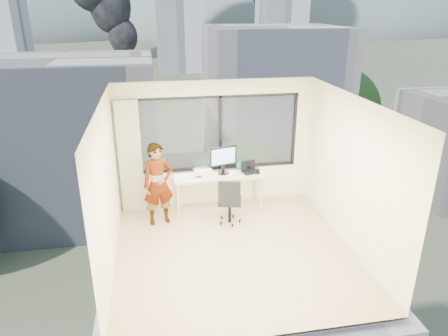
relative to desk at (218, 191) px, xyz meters
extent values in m
cube|color=#CFAB86|center=(0.00, -1.66, -0.38)|extent=(4.00, 4.00, 0.01)
cube|color=white|center=(0.00, -1.66, 2.23)|extent=(4.00, 4.00, 0.01)
cube|color=#F1E6BA|center=(0.00, -3.66, 0.93)|extent=(4.00, 0.01, 2.60)
cube|color=#F1E6BA|center=(-2.00, -1.66, 0.93)|extent=(0.01, 4.00, 2.60)
cube|color=#F1E6BA|center=(2.00, -1.66, 0.93)|extent=(0.01, 4.00, 2.60)
cube|color=beige|center=(-1.72, 0.22, 0.77)|extent=(0.45, 0.14, 2.30)
cube|color=beige|center=(0.00, 0.00, 0.00)|extent=(1.80, 0.60, 0.75)
imported|color=#2D2D33|center=(-1.21, -0.40, 0.43)|extent=(0.66, 0.50, 1.61)
cube|color=white|center=(-0.29, 0.18, 0.41)|extent=(0.38, 0.35, 0.08)
cube|color=black|center=(-0.41, -0.06, 0.38)|extent=(0.11, 0.06, 0.01)
cylinder|color=black|center=(0.80, -0.09, 0.43)|extent=(0.10, 0.10, 0.10)
ellipsoid|color=#0D514B|center=(0.54, 0.17, 0.47)|extent=(0.27, 0.17, 0.19)
cube|color=#515B3D|center=(0.00, 118.34, -14.38)|extent=(400.00, 400.00, 0.04)
cube|color=beige|center=(-9.00, 28.34, -7.38)|extent=(16.00, 12.00, 14.00)
cube|color=silver|center=(12.00, 36.34, -6.38)|extent=(14.00, 13.00, 16.00)
cube|color=silver|center=(8.00, 118.34, 0.62)|extent=(13.00, 13.00, 30.00)
cube|color=silver|center=(45.00, 138.34, -1.38)|extent=(15.00, 15.00, 26.00)
ellipsoid|color=slate|center=(100.00, 318.34, -14.38)|extent=(300.00, 220.00, 96.00)
camera|label=1|loc=(-1.24, -7.58, 3.55)|focal=32.92mm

